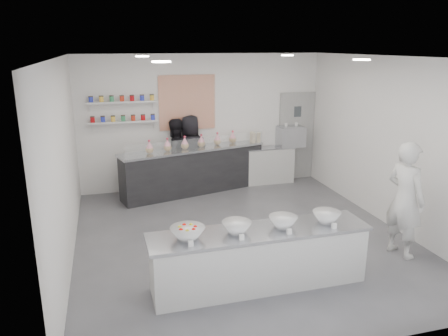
{
  "coord_description": "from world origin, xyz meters",
  "views": [
    {
      "loc": [
        -2.12,
        -6.54,
        3.19
      ],
      "look_at": [
        -0.21,
        0.4,
        1.14
      ],
      "focal_mm": 35.0,
      "sensor_mm": 36.0,
      "label": 1
    }
  ],
  "objects_px": {
    "back_bar": "(194,170)",
    "staff_left": "(175,155)",
    "espresso_ledge": "(269,165)",
    "staff_right": "(191,153)",
    "espresso_machine": "(291,136)",
    "prep_counter": "(259,258)",
    "woman_prep": "(405,200)"
  },
  "relations": [
    {
      "from": "back_bar",
      "to": "staff_left",
      "type": "distance_m",
      "value": 0.54
    },
    {
      "from": "espresso_ledge",
      "to": "staff_left",
      "type": "distance_m",
      "value": 2.27
    },
    {
      "from": "staff_right",
      "to": "espresso_machine",
      "type": "bearing_deg",
      "value": -161.64
    },
    {
      "from": "prep_counter",
      "to": "back_bar",
      "type": "xyz_separation_m",
      "value": [
        -0.07,
        4.07,
        0.1
      ]
    },
    {
      "from": "woman_prep",
      "to": "espresso_ledge",
      "type": "bearing_deg",
      "value": -4.91
    },
    {
      "from": "back_bar",
      "to": "espresso_ledge",
      "type": "xyz_separation_m",
      "value": [
        1.87,
        0.23,
        -0.08
      ]
    },
    {
      "from": "back_bar",
      "to": "staff_left",
      "type": "relative_size",
      "value": 2.0
    },
    {
      "from": "espresso_ledge",
      "to": "staff_left",
      "type": "bearing_deg",
      "value": 179.43
    },
    {
      "from": "prep_counter",
      "to": "staff_right",
      "type": "relative_size",
      "value": 1.76
    },
    {
      "from": "woman_prep",
      "to": "prep_counter",
      "type": "bearing_deg",
      "value": 82.59
    },
    {
      "from": "espresso_ledge",
      "to": "staff_left",
      "type": "xyz_separation_m",
      "value": [
        -2.24,
        0.02,
        0.39
      ]
    },
    {
      "from": "espresso_ledge",
      "to": "espresso_machine",
      "type": "relative_size",
      "value": 1.92
    },
    {
      "from": "back_bar",
      "to": "staff_left",
      "type": "xyz_separation_m",
      "value": [
        -0.37,
        0.25,
        0.31
      ]
    },
    {
      "from": "espresso_ledge",
      "to": "espresso_machine",
      "type": "distance_m",
      "value": 0.84
    },
    {
      "from": "espresso_ledge",
      "to": "staff_left",
      "type": "height_order",
      "value": "staff_left"
    },
    {
      "from": "prep_counter",
      "to": "espresso_machine",
      "type": "relative_size",
      "value": 4.93
    },
    {
      "from": "espresso_machine",
      "to": "espresso_ledge",
      "type": "bearing_deg",
      "value": 180.0
    },
    {
      "from": "prep_counter",
      "to": "woman_prep",
      "type": "distance_m",
      "value": 2.52
    },
    {
      "from": "back_bar",
      "to": "staff_left",
      "type": "bearing_deg",
      "value": 131.54
    },
    {
      "from": "staff_left",
      "to": "staff_right",
      "type": "bearing_deg",
      "value": 157.74
    },
    {
      "from": "espresso_ledge",
      "to": "woman_prep",
      "type": "relative_size",
      "value": 0.64
    },
    {
      "from": "back_bar",
      "to": "prep_counter",
      "type": "bearing_deg",
      "value": -103.53
    },
    {
      "from": "prep_counter",
      "to": "staff_right",
      "type": "bearing_deg",
      "value": 90.53
    },
    {
      "from": "staff_left",
      "to": "staff_right",
      "type": "height_order",
      "value": "staff_right"
    },
    {
      "from": "espresso_ledge",
      "to": "woman_prep",
      "type": "distance_m",
      "value": 4.09
    },
    {
      "from": "back_bar",
      "to": "woman_prep",
      "type": "distance_m",
      "value": 4.56
    },
    {
      "from": "staff_right",
      "to": "back_bar",
      "type": "bearing_deg",
      "value": 110.79
    },
    {
      "from": "prep_counter",
      "to": "staff_right",
      "type": "xyz_separation_m",
      "value": [
        -0.08,
        4.32,
        0.44
      ]
    },
    {
      "from": "back_bar",
      "to": "espresso_ledge",
      "type": "relative_size",
      "value": 2.81
    },
    {
      "from": "espresso_machine",
      "to": "staff_left",
      "type": "bearing_deg",
      "value": 179.54
    },
    {
      "from": "back_bar",
      "to": "woman_prep",
      "type": "height_order",
      "value": "woman_prep"
    },
    {
      "from": "woman_prep",
      "to": "staff_left",
      "type": "height_order",
      "value": "woman_prep"
    }
  ]
}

